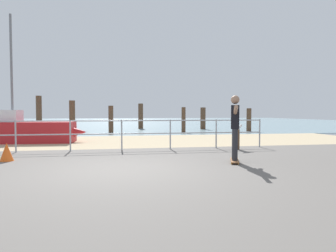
{
  "coord_description": "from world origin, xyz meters",
  "views": [
    {
      "loc": [
        -0.15,
        -6.85,
        1.3
      ],
      "look_at": [
        1.47,
        2.0,
        0.9
      ],
      "focal_mm": 32.71,
      "sensor_mm": 36.0,
      "label": 1
    }
  ],
  "objects": [
    {
      "name": "groyne_post_3",
      "position": [
        2.06,
        17.36,
        1.0
      ],
      "size": [
        0.38,
        0.38,
        2.0
      ],
      "primitive_type": "cylinder",
      "color": "#513826",
      "rests_on": "ground"
    },
    {
      "name": "groyne_post_4",
      "position": [
        4.36,
        12.33,
        0.82
      ],
      "size": [
        0.26,
        0.26,
        1.64
      ],
      "primitive_type": "cylinder",
      "color": "#513826",
      "rests_on": "ground"
    },
    {
      "name": "bollard_short",
      "position": [
        4.1,
        3.11,
        0.36
      ],
      "size": [
        0.18,
        0.18,
        0.71
      ],
      "primitive_type": "cylinder",
      "color": "#513826",
      "rests_on": "ground"
    },
    {
      "name": "beach_strip",
      "position": [
        0.0,
        7.0,
        0.0
      ],
      "size": [
        24.0,
        6.0,
        0.04
      ],
      "primitive_type": "cube",
      "color": "tan",
      "rests_on": "ground"
    },
    {
      "name": "seagull",
      "position": [
        4.11,
        3.12,
        0.79
      ],
      "size": [
        0.47,
        0.26,
        0.18
      ],
      "color": "white",
      "rests_on": "bollard_short"
    },
    {
      "name": "groyne_post_0",
      "position": [
        -4.84,
        14.21,
        1.19
      ],
      "size": [
        0.36,
        0.36,
        2.38
      ],
      "primitive_type": "cylinder",
      "color": "#513826",
      "rests_on": "ground"
    },
    {
      "name": "railing_fence",
      "position": [
        -1.52,
        3.6,
        0.7
      ],
      "size": [
        13.47,
        0.05,
        1.05
      ],
      "color": "#9EA0A5",
      "rests_on": "ground"
    },
    {
      "name": "groyne_post_2",
      "position": [
        -0.24,
        12.93,
        0.86
      ],
      "size": [
        0.31,
        0.31,
        1.73
      ],
      "primitive_type": "cylinder",
      "color": "#513826",
      "rests_on": "ground"
    },
    {
      "name": "skateboard",
      "position": [
        2.93,
        0.51,
        0.07
      ],
      "size": [
        0.47,
        0.82,
        0.08
      ],
      "color": "brown",
      "rests_on": "ground"
    },
    {
      "name": "groyne_post_1",
      "position": [
        -2.54,
        12.4,
        1.01
      ],
      "size": [
        0.35,
        0.35,
        2.02
      ],
      "primitive_type": "cylinder",
      "color": "#513826",
      "rests_on": "ground"
    },
    {
      "name": "traffic_cone",
      "position": [
        -2.89,
        1.78,
        0.25
      ],
      "size": [
        0.36,
        0.36,
        0.5
      ],
      "primitive_type": "cone",
      "color": "#E55919",
      "rests_on": "ground"
    },
    {
      "name": "groyne_post_6",
      "position": [
        8.97,
        12.55,
        0.79
      ],
      "size": [
        0.32,
        0.32,
        1.58
      ],
      "primitive_type": "cylinder",
      "color": "#513826",
      "rests_on": "ground"
    },
    {
      "name": "ground_plane",
      "position": [
        0.0,
        -1.0,
        0.0
      ],
      "size": [
        24.0,
        10.0,
        0.04
      ],
      "primitive_type": "cube",
      "color": "#605B56",
      "rests_on": "ground"
    },
    {
      "name": "groyne_post_5",
      "position": [
        6.66,
        15.63,
        0.84
      ],
      "size": [
        0.39,
        0.39,
        1.67
      ],
      "primitive_type": "cylinder",
      "color": "#513826",
      "rests_on": "ground"
    },
    {
      "name": "sailboat",
      "position": [
        -3.83,
        6.96,
        0.52
      ],
      "size": [
        5.0,
        1.64,
        5.39
      ],
      "color": "#B21E23",
      "rests_on": "ground"
    },
    {
      "name": "skateboarder",
      "position": [
        2.93,
        0.51,
        1.02
      ],
      "size": [
        0.6,
        1.38,
        1.65
      ],
      "color": "#26262B",
      "rests_on": "skateboard"
    },
    {
      "name": "sea_surface",
      "position": [
        0.0,
        35.0,
        0.0
      ],
      "size": [
        72.0,
        50.0,
        0.04
      ],
      "primitive_type": "cube",
      "color": "#75939E",
      "rests_on": "ground"
    }
  ]
}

